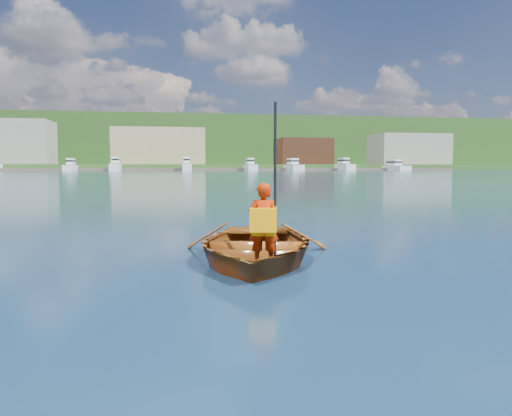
{
  "coord_description": "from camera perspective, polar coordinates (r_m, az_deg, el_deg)",
  "views": [
    {
      "loc": [
        -1.58,
        -6.81,
        1.37
      ],
      "look_at": [
        -0.35,
        0.28,
        0.77
      ],
      "focal_mm": 35.0,
      "sensor_mm": 36.0,
      "label": 1
    }
  ],
  "objects": [
    {
      "name": "hillside_trees",
      "position": [
        248.69,
        -10.7,
        8.73
      ],
      "size": [
        307.0,
        78.52,
        24.33
      ],
      "color": "#382314",
      "rests_on": "ground"
    },
    {
      "name": "ground",
      "position": [
        7.12,
        3.2,
        -6.29
      ],
      "size": [
        600.0,
        600.0,
        0.0
      ],
      "color": "#0D2845",
      "rests_on": "ground"
    },
    {
      "name": "waterfront_buildings",
      "position": [
        172.04,
        -11.96,
        6.81
      ],
      "size": [
        202.0,
        16.0,
        14.0
      ],
      "color": "brown",
      "rests_on": "ground"
    },
    {
      "name": "rowboat",
      "position": [
        7.28,
        -0.2,
        -4.41
      ],
      "size": [
        3.09,
        3.85,
        0.71
      ],
      "color": "brown",
      "rests_on": "ground"
    },
    {
      "name": "marina_yachts",
      "position": [
        150.14,
        -8.79,
        4.76
      ],
      "size": [
        139.18,
        13.88,
        4.36
      ],
      "color": "white",
      "rests_on": "ground"
    },
    {
      "name": "child_paddler",
      "position": [
        6.33,
        0.87,
        -1.74
      ],
      "size": [
        0.43,
        0.39,
        2.08
      ],
      "color": "#9F1F02",
      "rests_on": "ground"
    },
    {
      "name": "dock",
      "position": [
        155.31,
        -5.25,
        4.42
      ],
      "size": [
        160.04,
        6.25,
        0.8
      ],
      "color": "brown",
      "rests_on": "ground"
    },
    {
      "name": "shoreline",
      "position": [
        243.59,
        -9.52,
        6.83
      ],
      "size": [
        400.0,
        140.0,
        22.0
      ],
      "color": "#3F592A",
      "rests_on": "ground"
    }
  ]
}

